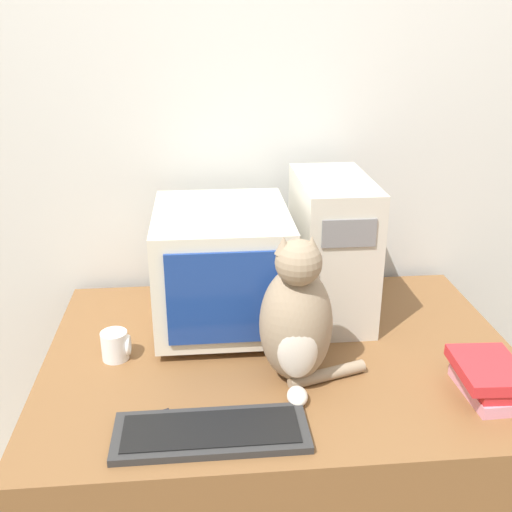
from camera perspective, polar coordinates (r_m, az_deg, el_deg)
The scene contains 9 objects.
wall_back at distance 2.08m, azimuth 0.66°, elevation 10.59°, with size 7.00×0.05×2.50m.
desk at distance 1.97m, azimuth 2.29°, elevation -18.57°, with size 1.34×0.97×0.76m.
crt_monitor at distance 1.82m, azimuth -3.24°, elevation -1.01°, with size 0.40×0.47×0.37m.
computer_tower at distance 1.89m, azimuth 7.19°, elevation 0.80°, with size 0.22×0.41×0.44m.
keyboard at distance 1.44m, azimuth -4.29°, elevation -16.38°, with size 0.45×0.17×0.02m.
cat at distance 1.55m, azimuth 3.90°, elevation -6.14°, with size 0.30×0.27×0.41m.
book_stack at distance 1.65m, azimuth 21.31°, elevation -10.82°, with size 0.16×0.21×0.09m.
pen at distance 1.51m, azimuth -10.72°, elevation -14.86°, with size 0.12×0.06×0.01m.
mug at distance 1.74m, azimuth -13.20°, elevation -8.29°, with size 0.08×0.07×0.08m.
Camera 1 is at (-0.21, -1.00, 1.67)m, focal length 42.00 mm.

